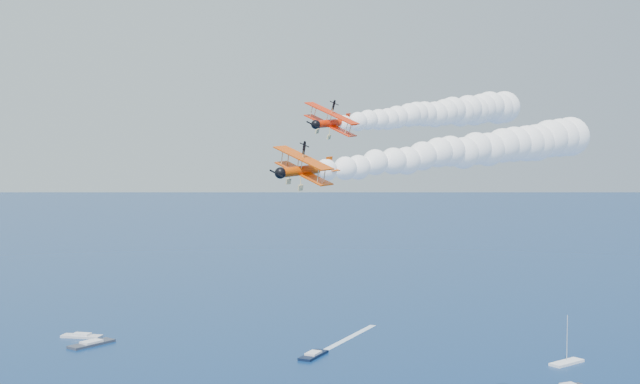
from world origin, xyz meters
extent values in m
cube|color=black|center=(30.89, 148.93, 0.35)|extent=(10.49, 11.38, 0.70)
cube|color=white|center=(93.67, 124.18, 0.35)|extent=(11.34, 7.40, 0.70)
cube|color=silver|center=(-30.61, 188.97, 0.35)|extent=(12.55, 8.77, 0.70)
cube|color=#323643|center=(-27.75, 178.32, 0.35)|extent=(13.81, 12.08, 0.70)
cube|color=white|center=(47.03, 167.85, 0.03)|extent=(26.18, 30.21, 0.04)
camera|label=1|loc=(-26.28, -71.49, 58.30)|focal=47.45mm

